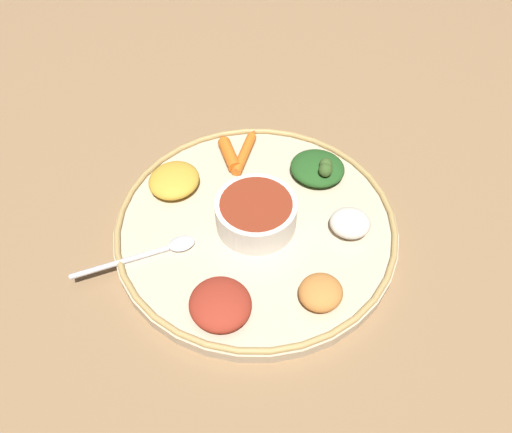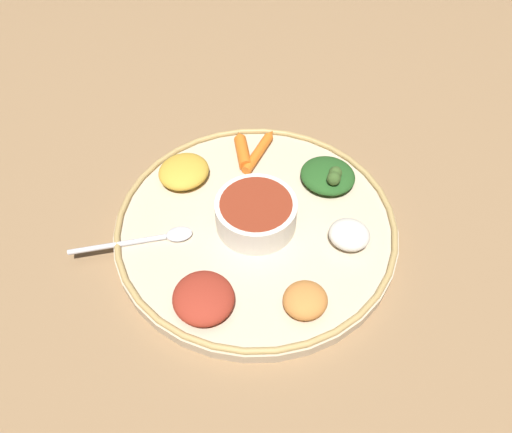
% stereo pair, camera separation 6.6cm
% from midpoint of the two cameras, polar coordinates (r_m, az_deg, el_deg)
% --- Properties ---
extents(ground_plane, '(2.40, 2.40, 0.00)m').
position_cam_midpoint_polar(ground_plane, '(0.69, 2.76, -1.85)').
color(ground_plane, olive).
extents(platter, '(0.37, 0.37, 0.02)m').
position_cam_midpoint_polar(platter, '(0.68, 2.78, -1.42)').
color(platter, '#C6B293').
rests_on(platter, ground_plane).
extents(platter_rim, '(0.37, 0.37, 0.01)m').
position_cam_midpoint_polar(platter_rim, '(0.67, 2.82, -0.82)').
color(platter_rim, tan).
rests_on(platter_rim, platter).
extents(center_bowl, '(0.11, 0.11, 0.04)m').
position_cam_midpoint_polar(center_bowl, '(0.66, 2.88, 0.23)').
color(center_bowl, silver).
rests_on(center_bowl, platter).
extents(spoon, '(0.13, 0.11, 0.01)m').
position_cam_midpoint_polar(spoon, '(0.66, -8.83, -2.65)').
color(spoon, silver).
rests_on(spoon, platter).
extents(greens_pile, '(0.08, 0.08, 0.04)m').
position_cam_midpoint_polar(greens_pile, '(0.72, 10.71, 4.38)').
color(greens_pile, '#23511E').
rests_on(greens_pile, platter).
extents(carrot_near_spoon, '(0.02, 0.10, 0.01)m').
position_cam_midpoint_polar(carrot_near_spoon, '(0.76, 2.90, 7.24)').
color(carrot_near_spoon, orange).
rests_on(carrot_near_spoon, platter).
extents(carrot_outer, '(0.06, 0.07, 0.02)m').
position_cam_midpoint_polar(carrot_outer, '(0.76, 0.95, 7.42)').
color(carrot_outer, orange).
rests_on(carrot_outer, platter).
extents(mound_rice_white, '(0.06, 0.05, 0.03)m').
position_cam_midpoint_polar(mound_rice_white, '(0.66, 13.25, -2.18)').
color(mound_rice_white, silver).
rests_on(mound_rice_white, platter).
extents(mound_lentil_yellow, '(0.08, 0.09, 0.02)m').
position_cam_midpoint_polar(mound_lentil_yellow, '(0.72, -5.51, 4.91)').
color(mound_lentil_yellow, gold).
rests_on(mound_lentil_yellow, platter).
extents(mound_beet, '(0.10, 0.10, 0.03)m').
position_cam_midpoint_polar(mound_beet, '(0.59, -2.76, -9.31)').
color(mound_beet, maroon).
rests_on(mound_beet, platter).
extents(mound_squash, '(0.07, 0.07, 0.03)m').
position_cam_midpoint_polar(mound_squash, '(0.60, 8.74, -9.47)').
color(mound_squash, '#C67A38').
rests_on(mound_squash, platter).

